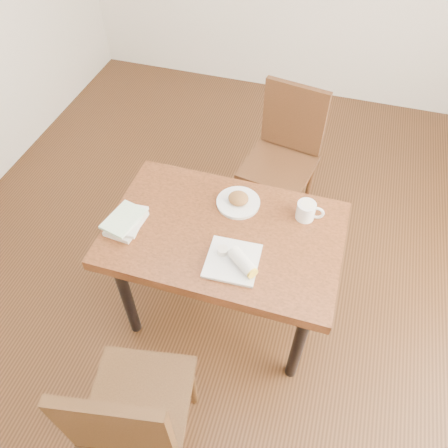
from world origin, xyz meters
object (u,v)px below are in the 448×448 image
(table, at_px, (224,243))
(chair_near, at_px, (132,414))
(plate_scone, at_px, (238,201))
(coffee_mug, at_px, (307,211))
(book_stack, at_px, (126,221))
(chair_far, at_px, (284,150))
(plate_burrito, at_px, (236,261))

(table, height_order, chair_near, chair_near)
(table, relative_size, plate_scone, 5.11)
(coffee_mug, height_order, book_stack, coffee_mug)
(chair_near, distance_m, chair_far, 1.77)
(chair_far, height_order, plate_scone, chair_far)
(chair_far, height_order, coffee_mug, chair_far)
(coffee_mug, bearing_deg, chair_far, 107.96)
(table, relative_size, chair_near, 1.17)
(plate_burrito, distance_m, book_stack, 0.57)
(table, relative_size, chair_far, 1.17)
(plate_scone, relative_size, coffee_mug, 1.61)
(plate_scone, bearing_deg, table, -95.22)
(table, relative_size, book_stack, 4.94)
(chair_far, bearing_deg, book_stack, -120.02)
(coffee_mug, distance_m, book_stack, 0.87)
(chair_near, bearing_deg, book_stack, 114.13)
(chair_near, bearing_deg, coffee_mug, 65.44)
(table, xyz_separation_m, plate_burrito, (0.11, -0.17, 0.12))
(plate_burrito, height_order, book_stack, plate_burrito)
(chair_near, distance_m, book_stack, 0.85)
(plate_scone, distance_m, plate_burrito, 0.37)
(table, distance_m, book_stack, 0.48)
(chair_far, relative_size, plate_scone, 4.36)
(plate_scone, distance_m, coffee_mug, 0.34)
(book_stack, bearing_deg, plate_burrito, -7.14)
(table, xyz_separation_m, book_stack, (-0.46, -0.10, 0.12))
(plate_burrito, bearing_deg, coffee_mug, 55.89)
(coffee_mug, bearing_deg, plate_scone, -178.22)
(chair_far, xyz_separation_m, book_stack, (-0.58, -1.01, 0.23))
(table, xyz_separation_m, coffee_mug, (0.36, 0.20, 0.14))
(chair_far, distance_m, plate_burrito, 1.10)
(plate_scone, height_order, plate_burrito, plate_burrito)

